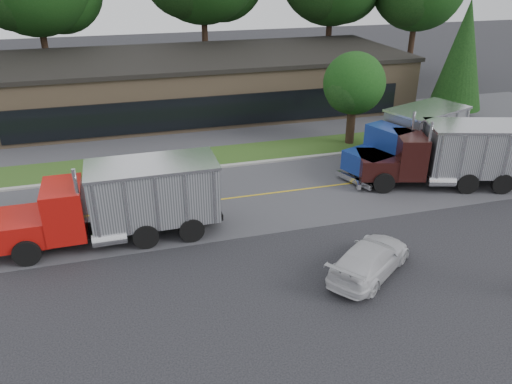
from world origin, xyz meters
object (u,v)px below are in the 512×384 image
dump_truck_blue (412,138)px  rally_car (370,259)px  dump_truck_maroon (451,153)px  dump_truck_red (124,200)px

dump_truck_blue → rally_car: 11.87m
dump_truck_maroon → rally_car: bearing=55.7°
dump_truck_blue → rally_car: dump_truck_blue is taller
dump_truck_red → dump_truck_maroon: bearing=-176.9°
dump_truck_red → dump_truck_blue: same height
dump_truck_blue → rally_car: (-7.36, -9.23, -1.15)m
dump_truck_red → dump_truck_maroon: (16.99, 1.04, -0.00)m
rally_car → dump_truck_red: bearing=22.2°
dump_truck_blue → dump_truck_maroon: same height
dump_truck_red → dump_truck_blue: (16.32, 3.79, -0.01)m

